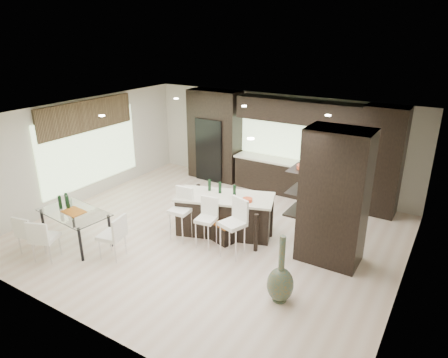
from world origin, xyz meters
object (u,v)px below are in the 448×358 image
Objects in this scene: dining_table at (76,228)px; bench at (214,224)px; kitchen_island at (225,214)px; stool_right at (233,234)px; chair_far at (31,235)px; stool_left at (181,219)px; chair_near at (46,241)px; floor_vase at (281,269)px; chair_end at (112,238)px; stool_mid at (206,228)px.

bench is at bearing 45.92° from dining_table.
kitchen_island is at bearing 46.49° from dining_table.
chair_far is at bearing -132.33° from stool_right.
kitchen_island is at bearing 32.77° from chair_far.
stool_left is 1.14× the size of chair_near.
floor_vase is at bearing -14.84° from bench.
chair_end is at bearing -171.64° from floor_vase.
dining_table is 1.93× the size of chair_far.
stool_mid is 0.63m from bench.
chair_end is (-0.72, -1.33, -0.05)m from stool_left.
kitchen_island is 2.44× the size of stool_mid.
stool_right reaches higher than stool_left.
stool_right is at bearing -4.54° from stool_left.
floor_vase is (2.25, -1.41, 0.37)m from bench.
bench is (0.49, 0.59, -0.23)m from stool_left.
stool_left is 1.11× the size of chair_end.
stool_mid is at bearing -109.02° from kitchen_island.
stool_left is at bearing 173.87° from stool_mid.
stool_right is 1.24× the size of chair_far.
kitchen_island is at bearing 148.21° from stool_right.
stool_right is 1.64m from floor_vase.
stool_mid is at bearing -2.78° from stool_left.
chair_end is (-1.38, -1.34, -0.01)m from stool_mid.
stool_left is at bearing -162.37° from stool_right.
stool_left is 1.32m from stool_right.
dining_table is 0.74m from chair_near.
chair_far is (-2.77, -2.65, 0.15)m from bench.
chair_end is at bearing -142.32° from kitchen_island.
bench is 0.84× the size of dining_table.
bench is at bearing -151.88° from kitchen_island.
stool_right is at bearing 11.98° from chair_near.
stool_mid reaches higher than chair_far.
chair_end is at bearing -129.06° from stool_right.
dining_table is at bearing -147.74° from stool_left.
stool_mid is 0.57× the size of dining_table.
stool_left reaches higher than chair_near.
chair_near reaches higher than dining_table.
floor_vase reaches higher than chair_far.
chair_far reaches higher than bench.
stool_left is at bearing -149.52° from kitchen_island.
stool_mid is 2.24m from floor_vase.
kitchen_island is 0.32m from bench.
stool_right is 3.74m from chair_near.
kitchen_island is 2.51× the size of chair_end.
stool_mid is at bearing -56.91° from chair_end.
stool_mid is 1.93m from chair_end.
bench is at bearing 32.56° from chair_far.
kitchen_island reaches higher than bench.
chair_end is at bearing -122.59° from stool_left.
stool_left is 1.08× the size of stool_mid.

